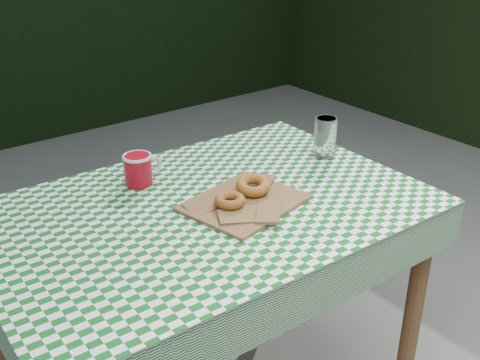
% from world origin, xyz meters
% --- Properties ---
extents(table, '(1.30, 0.89, 0.75)m').
position_xyz_m(table, '(0.04, 0.10, 0.38)').
color(table, brown).
rests_on(table, ground).
extents(tablecloth, '(1.33, 0.91, 0.01)m').
position_xyz_m(tablecloth, '(0.04, 0.10, 0.75)').
color(tablecloth, '#0D5419').
rests_on(tablecloth, table).
extents(paper_bag, '(0.39, 0.34, 0.02)m').
position_xyz_m(paper_bag, '(0.13, 0.04, 0.76)').
color(paper_bag, olive).
rests_on(paper_bag, tablecloth).
extents(bagel_front, '(0.12, 0.12, 0.03)m').
position_xyz_m(bagel_front, '(0.08, 0.04, 0.79)').
color(bagel_front, '#95511E').
rests_on(bagel_front, paper_bag).
extents(bagel_back, '(0.14, 0.14, 0.03)m').
position_xyz_m(bagel_back, '(0.19, 0.07, 0.79)').
color(bagel_back, '#A35D21').
rests_on(bagel_back, paper_bag).
extents(coffee_mug, '(0.18, 0.18, 0.10)m').
position_xyz_m(coffee_mug, '(-0.05, 0.36, 0.81)').
color(coffee_mug, '#A20A18').
rests_on(coffee_mug, tablecloth).
extents(drinking_glass, '(0.09, 0.09, 0.14)m').
position_xyz_m(drinking_glass, '(0.58, 0.16, 0.83)').
color(drinking_glass, white).
rests_on(drinking_glass, tablecloth).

